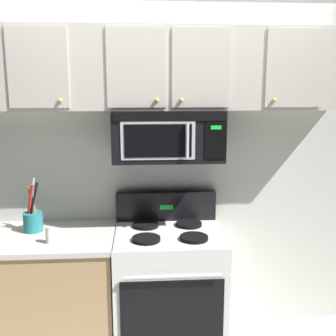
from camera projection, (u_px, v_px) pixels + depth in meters
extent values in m
cube|color=silver|center=(165.00, 160.00, 3.08)|extent=(5.20, 0.10, 2.70)
cube|color=white|center=(169.00, 292.00, 2.90)|extent=(0.76, 0.64, 0.90)
cube|color=black|center=(172.00, 318.00, 2.58)|extent=(0.67, 0.01, 0.52)
cylinder|color=#B7BABF|center=(173.00, 277.00, 2.49)|extent=(0.61, 0.03, 0.03)
cube|color=black|center=(166.00, 206.00, 3.07)|extent=(0.76, 0.07, 0.22)
cube|color=#19D83F|center=(166.00, 207.00, 3.03)|extent=(0.10, 0.00, 0.04)
cylinder|color=black|center=(146.00, 239.00, 2.66)|extent=(0.19, 0.19, 0.02)
cylinder|color=black|center=(194.00, 238.00, 2.68)|extent=(0.19, 0.19, 0.02)
cylinder|color=black|center=(146.00, 225.00, 2.93)|extent=(0.19, 0.19, 0.02)
cylinder|color=black|center=(189.00, 224.00, 2.95)|extent=(0.19, 0.19, 0.02)
cube|color=black|center=(167.00, 135.00, 2.80)|extent=(0.76, 0.39, 0.35)
cube|color=black|center=(170.00, 117.00, 2.58)|extent=(0.73, 0.01, 0.06)
cube|color=#B7BABF|center=(158.00, 141.00, 2.60)|extent=(0.49, 0.01, 0.25)
cube|color=black|center=(158.00, 141.00, 2.60)|extent=(0.44, 0.01, 0.22)
cube|color=black|center=(216.00, 140.00, 2.63)|extent=(0.14, 0.01, 0.25)
cube|color=#19D83F|center=(216.00, 127.00, 2.61)|extent=(0.07, 0.00, 0.03)
cylinder|color=#B7BABF|center=(187.00, 141.00, 2.59)|extent=(0.02, 0.02, 0.23)
cube|color=#BCB7AD|center=(167.00, 69.00, 2.74)|extent=(2.50, 0.33, 0.55)
cube|color=#BCB7AD|center=(38.00, 67.00, 2.52)|extent=(0.38, 0.01, 0.51)
sphere|color=tan|center=(60.00, 100.00, 2.55)|extent=(0.03, 0.03, 0.03)
cube|color=#BCB7AD|center=(136.00, 68.00, 2.56)|extent=(0.38, 0.01, 0.51)
sphere|color=tan|center=(157.00, 100.00, 2.60)|extent=(0.03, 0.03, 0.03)
cube|color=#BCB7AD|center=(201.00, 68.00, 2.59)|extent=(0.38, 0.01, 0.51)
sphere|color=tan|center=(181.00, 100.00, 2.61)|extent=(0.03, 0.03, 0.03)
cube|color=#BCB7AD|center=(295.00, 68.00, 2.63)|extent=(0.38, 0.01, 0.51)
sphere|color=tan|center=(274.00, 100.00, 2.65)|extent=(0.03, 0.03, 0.03)
cube|color=tan|center=(51.00, 297.00, 2.85)|extent=(0.90, 0.62, 0.86)
cube|color=beige|center=(48.00, 238.00, 2.76)|extent=(0.93, 0.65, 0.03)
cylinder|color=teal|center=(33.00, 222.00, 2.83)|extent=(0.13, 0.13, 0.13)
cylinder|color=#A87A47|center=(30.00, 205.00, 2.82)|extent=(0.05, 0.03, 0.23)
cylinder|color=teal|center=(32.00, 204.00, 2.82)|extent=(0.03, 0.08, 0.25)
cylinder|color=tan|center=(33.00, 203.00, 2.81)|extent=(0.04, 0.05, 0.27)
cylinder|color=olive|center=(32.00, 204.00, 2.80)|extent=(0.04, 0.05, 0.26)
cylinder|color=#BCBCC1|center=(31.00, 200.00, 2.81)|extent=(0.06, 0.05, 0.31)
cylinder|color=black|center=(33.00, 202.00, 2.78)|extent=(0.09, 0.02, 0.29)
cylinder|color=black|center=(32.00, 205.00, 2.82)|extent=(0.02, 0.05, 0.23)
cylinder|color=red|center=(30.00, 203.00, 2.78)|extent=(0.08, 0.06, 0.28)
cylinder|color=white|center=(50.00, 236.00, 2.61)|extent=(0.05, 0.05, 0.09)
cylinder|color=#B7BABF|center=(49.00, 229.00, 2.60)|extent=(0.05, 0.05, 0.02)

